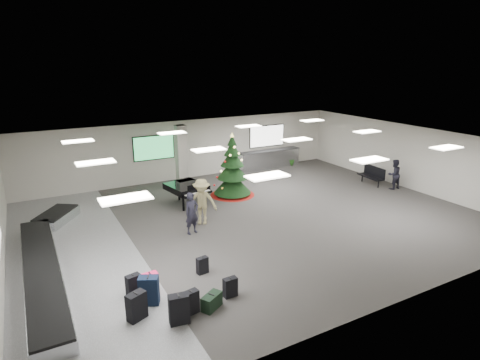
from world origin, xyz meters
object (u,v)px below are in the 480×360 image
pink_suitcase (151,284)px  grand_piano (187,188)px  traveler_bench (394,174)px  potted_plant_right (291,158)px  baggage_carousel (46,258)px  potted_plant_left (228,168)px  service_counter (269,159)px  bench (372,174)px  traveler_a (192,213)px  traveler_b (202,202)px  christmas_tree (232,174)px

pink_suitcase → grand_piano: grand_piano is taller
traveler_bench → potted_plant_right: traveler_bench is taller
baggage_carousel → potted_plant_left: bearing=33.5°
pink_suitcase → grand_piano: size_ratio=0.32×
service_counter → traveler_bench: size_ratio=2.64×
potted_plant_right → service_counter: bearing=174.3°
potted_plant_left → grand_piano: bearing=-137.9°
grand_piano → bench: size_ratio=1.35×
service_counter → potted_plant_left: bearing=-177.0°
grand_piano → potted_plant_left: size_ratio=2.86×
service_counter → grand_piano: 7.69m
traveler_a → traveler_b: bearing=29.9°
traveler_a → service_counter: bearing=27.2°
grand_piano → traveler_bench: size_ratio=1.38×
grand_piano → traveler_b: bearing=-107.5°
traveler_bench → potted_plant_right: (-1.74, 6.44, -0.32)m
service_counter → pink_suitcase: (-10.40, -10.05, -0.22)m
baggage_carousel → service_counter: bearing=27.7°
christmas_tree → grand_piano: bearing=-176.2°
pink_suitcase → christmas_tree: bearing=44.0°
grand_piano → traveler_b: traveler_b is taller
baggage_carousel → bench: bench is taller
service_counter → traveler_b: traveler_b is taller
baggage_carousel → grand_piano: grand_piano is taller
service_counter → traveler_b: (-7.09, -6.07, 0.38)m
baggage_carousel → service_counter: size_ratio=2.40×
pink_suitcase → potted_plant_right: (11.89, 9.90, 0.11)m
traveler_a → potted_plant_left: traveler_a is taller
potted_plant_right → pink_suitcase: bearing=-140.2°
baggage_carousel → potted_plant_left: size_ratio=13.10×
christmas_tree → traveler_bench: 8.21m
traveler_a → potted_plant_left: bearing=39.7°
traveler_b → traveler_bench: (10.32, -0.52, -0.17)m
potted_plant_left → potted_plant_right: size_ratio=0.84×
pink_suitcase → christmas_tree: size_ratio=0.22×
bench → traveler_bench: size_ratio=1.02×
pink_suitcase → grand_piano: 7.37m
potted_plant_right → bench: bearing=-75.6°
traveler_b → potted_plant_left: size_ratio=2.51×
pink_suitcase → bench: (13.26, 4.54, 0.22)m
service_counter → traveler_b: size_ratio=2.17×
potted_plant_left → potted_plant_right: (4.38, 0.00, 0.07)m
baggage_carousel → christmas_tree: bearing=20.9°
service_counter → grand_piano: (-6.77, -3.66, 0.23)m
traveler_a → traveler_bench: size_ratio=1.05×
grand_piano → bench: (9.63, -1.85, -0.23)m
grand_piano → potted_plant_right: 8.98m
baggage_carousel → pink_suitcase: size_ratio=14.30×
grand_piano → traveler_b: 2.44m
pink_suitcase → christmas_tree: 8.93m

